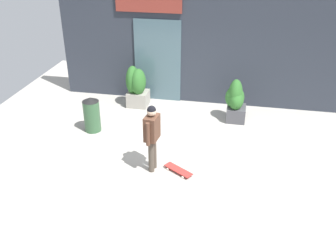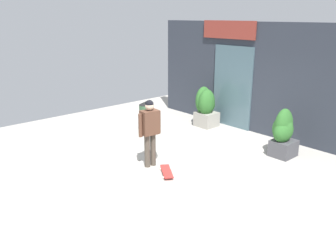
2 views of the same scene
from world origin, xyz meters
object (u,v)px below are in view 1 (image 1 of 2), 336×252
Objects in this scene: planter_box_left at (235,101)px; skateboard at (178,170)px; trash_bin at (92,114)px; planter_box_right at (136,85)px; skateboarder at (152,132)px.

skateboard is at bearing -111.15° from planter_box_left.
planter_box_right is at bearing 68.01° from trash_bin.
trash_bin is at bearing -111.99° from planter_box_right.
planter_box_right is at bearing 118.23° from skateboarder.
skateboard is at bearing 6.00° from skateboarder.
planter_box_right is (-3.00, 0.44, 0.05)m from planter_box_left.
planter_box_left reaches higher than trash_bin.
trash_bin is (-2.02, 1.50, -0.48)m from skateboarder.
skateboarder reaches higher than planter_box_right.
planter_box_right is 1.97m from trash_bin.
planter_box_left reaches higher than skateboard.
planter_box_left is at bearing 101.71° from skateboard.
skateboarder is 2.57m from trash_bin.
planter_box_left is 3.99m from trash_bin.
planter_box_left is at bearing 20.26° from trash_bin.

